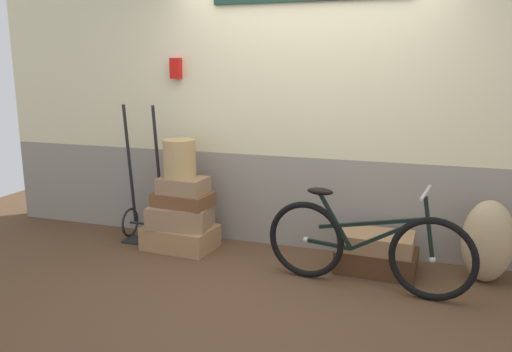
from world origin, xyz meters
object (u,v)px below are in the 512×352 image
wicker_basket (179,158)px  bicycle (365,246)px  suitcase_4 (376,260)px  suitcase_1 (180,216)px  burlap_sack (488,241)px  luggage_trolley (145,209)px  suitcase_3 (183,185)px  suitcase_5 (376,241)px  suitcase_2 (183,199)px  suitcase_0 (180,237)px

wicker_basket → bicycle: wicker_basket is taller
suitcase_4 → suitcase_1: bearing=-175.9°
suitcase_1 → burlap_sack: bearing=-3.6°
suitcase_4 → luggage_trolley: size_ratio=0.49×
suitcase_3 → suitcase_5: size_ratio=0.70×
suitcase_2 → burlap_sack: size_ratio=0.78×
suitcase_5 → burlap_sack: burlap_sack is taller
suitcase_2 → bicycle: bicycle is taller
bicycle → luggage_trolley: bearing=167.7°
suitcase_0 → wicker_basket: size_ratio=1.85×
suitcase_0 → bicycle: bearing=-7.0°
suitcase_0 → suitcase_4: suitcase_0 is taller
suitcase_2 → luggage_trolley: size_ratio=0.39×
suitcase_3 → bicycle: 1.83m
suitcase_2 → suitcase_5: suitcase_2 is taller
burlap_sack → suitcase_2: bearing=-178.6°
suitcase_0 → wicker_basket: bearing=88.4°
suitcase_3 → wicker_basket: wicker_basket is taller
suitcase_5 → wicker_basket: (-1.86, 0.01, 0.62)m
suitcase_2 → wicker_basket: wicker_basket is taller
wicker_basket → luggage_trolley: 0.74m
suitcase_2 → suitcase_0: bearing=-151.1°
wicker_basket → burlap_sack: bearing=1.2°
suitcase_4 → bicycle: bicycle is taller
suitcase_0 → bicycle: size_ratio=0.40×
burlap_sack → suitcase_3: bearing=-178.5°
suitcase_2 → suitcase_4: size_ratio=0.81×
suitcase_5 → burlap_sack: size_ratio=0.90×
suitcase_3 → suitcase_4: 1.91m
wicker_basket → bicycle: size_ratio=0.22×
burlap_sack → bicycle: bicycle is taller
suitcase_2 → suitcase_1: bearing=-140.8°
suitcase_1 → suitcase_2: bearing=28.3°
suitcase_1 → bicycle: 1.84m
suitcase_1 → suitcase_2: size_ratio=1.08×
luggage_trolley → bicycle: size_ratio=0.83×
suitcase_0 → suitcase_5: 1.87m
wicker_basket → suitcase_3: bearing=-20.8°
wicker_basket → bicycle: bearing=-12.2°
suitcase_0 → suitcase_1: size_ratio=1.15×
suitcase_0 → suitcase_5: size_ratio=1.07×
suitcase_4 → suitcase_5: size_ratio=1.08×
suitcase_2 → suitcase_4: bearing=5.4°
suitcase_0 → suitcase_2: (0.03, 0.01, 0.38)m
suitcase_0 → suitcase_1: suitcase_1 is taller
suitcase_5 → suitcase_0: bearing=-177.5°
bicycle → suitcase_2: bearing=167.9°
suitcase_1 → wicker_basket: 0.56m
suitcase_4 → suitcase_5: bearing=-177.0°
burlap_sack → suitcase_0: bearing=-178.3°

